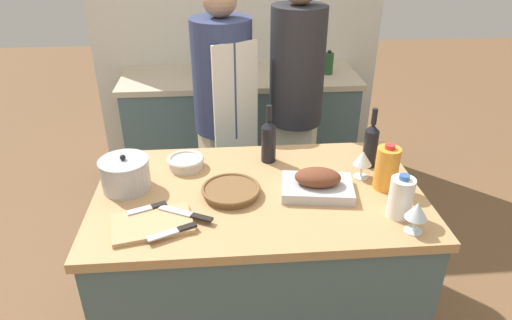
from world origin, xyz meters
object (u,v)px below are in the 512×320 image
object	(u,v)px
mixing_bowl	(186,162)
knife_chef	(187,214)
wine_bottle_green	(269,140)
wine_bottle_dark	(371,144)
knife_bread	(148,208)
cutting_board	(152,224)
wine_glass_right	(363,159)
wicker_basket	(231,191)
condiment_bottle_tall	(209,61)
condiment_bottle_short	(329,63)
milk_jug	(401,197)
stock_pot	(125,174)
roasting_pan	(317,184)
wine_glass_left	(417,211)
juice_jug	(387,168)
person_cook_aproned	(224,111)
person_cook_guest	(296,101)
condiment_bottle_extra	(202,59)
knife_paring	(174,231)

from	to	relation	value
mixing_bowl	knife_chef	distance (m)	0.41
wine_bottle_green	wine_bottle_dark	distance (m)	0.47
knife_chef	knife_bread	size ratio (longest dim) A/B	1.40
cutting_board	wine_glass_right	distance (m)	0.95
wicker_basket	knife_chef	xyz separation A→B (m)	(-0.17, -0.15, -0.00)
wicker_basket	wine_bottle_dark	size ratio (longest dim) A/B	0.87
condiment_bottle_tall	condiment_bottle_short	size ratio (longest dim) A/B	1.23
milk_jug	knife_bread	bearing A→B (deg)	174.19
stock_pot	wine_glass_right	world-z (taller)	stock_pot
roasting_pan	knife_bread	distance (m)	0.70
milk_jug	wine_glass_left	size ratio (longest dim) A/B	1.46
mixing_bowl	juice_jug	distance (m)	0.90
wicker_basket	knife_chef	distance (m)	0.23
person_cook_aproned	person_cook_guest	size ratio (longest dim) A/B	0.96
mixing_bowl	juice_jug	size ratio (longest dim) A/B	0.83
condiment_bottle_tall	cutting_board	bearing A→B (deg)	-96.22
cutting_board	milk_jug	bearing A→B (deg)	-0.53
knife_chef	knife_bread	world-z (taller)	same
condiment_bottle_extra	wine_glass_right	bearing A→B (deg)	-65.11
wine_glass_right	person_cook_aproned	bearing A→B (deg)	127.24
wicker_basket	condiment_bottle_short	bearing A→B (deg)	64.13
stock_pot	knife_paring	world-z (taller)	stock_pot
knife_bread	person_cook_aproned	size ratio (longest dim) A/B	0.10
wine_bottle_green	wine_bottle_dark	bearing A→B (deg)	-10.55
mixing_bowl	cutting_board	bearing A→B (deg)	-103.22
wine_glass_left	wine_glass_right	xyz separation A→B (m)	(-0.08, 0.41, 0.00)
person_cook_guest	person_cook_aproned	bearing A→B (deg)	-157.01
roasting_pan	stock_pot	size ratio (longest dim) A/B	1.53
person_cook_aproned	wine_bottle_green	bearing A→B (deg)	-96.22
milk_jug	condiment_bottle_tall	bearing A→B (deg)	112.42
stock_pot	knife_chef	distance (m)	0.37
roasting_pan	condiment_bottle_tall	size ratio (longest dim) A/B	1.53
knife_paring	mixing_bowl	bearing A→B (deg)	88.20
mixing_bowl	knife_bread	size ratio (longest dim) A/B	1.10
cutting_board	wine_bottle_dark	xyz separation A→B (m)	(0.96, 0.39, 0.10)
wine_bottle_dark	knife_bread	world-z (taller)	wine_bottle_dark
mixing_bowl	wine_glass_left	distance (m)	1.04
condiment_bottle_short	person_cook_guest	distance (m)	0.76
milk_jug	wine_glass_left	xyz separation A→B (m)	(0.02, -0.10, 0.00)
roasting_pan	milk_jug	distance (m)	0.35
roasting_pan	person_cook_aproned	bearing A→B (deg)	112.69
knife_bread	condiment_bottle_extra	world-z (taller)	condiment_bottle_extra
wine_bottle_dark	knife_chef	bearing A→B (deg)	-156.60
juice_jug	condiment_bottle_tall	bearing A→B (deg)	115.31
stock_pot	mixing_bowl	size ratio (longest dim) A/B	1.23
wine_glass_left	knife_chef	world-z (taller)	wine_glass_left
mixing_bowl	knife_bread	bearing A→B (deg)	-110.10
wine_glass_right	person_cook_aproned	size ratio (longest dim) A/B	0.08
roasting_pan	knife_bread	world-z (taller)	roasting_pan
knife_bread	person_cook_aproned	bearing A→B (deg)	72.23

